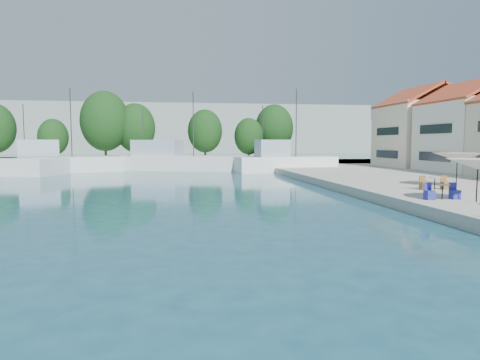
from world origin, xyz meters
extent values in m
cube|color=#AAA799|center=(-8.00, 67.00, 0.30)|extent=(90.00, 16.00, 0.60)
cube|color=gray|center=(-30.00, 160.00, 8.00)|extent=(180.00, 40.00, 16.00)
cube|color=gray|center=(40.00, 180.00, 6.00)|extent=(140.00, 40.00, 12.00)
cube|color=white|center=(24.00, 42.00, 4.10)|extent=(8.00, 8.50, 7.00)
pyramid|color=#B74028|center=(24.00, 42.00, 9.40)|extent=(8.40, 8.80, 1.80)
cube|color=#F3E1C3|center=(24.00, 51.00, 4.35)|extent=(8.60, 8.50, 7.50)
pyramid|color=#B74028|center=(24.00, 51.00, 9.90)|extent=(9.00, 8.80, 1.80)
cube|color=silver|center=(-18.70, 55.69, 0.70)|extent=(14.67, 7.51, 2.20)
cube|color=#8DA2AF|center=(-20.75, 55.10, 2.80)|extent=(4.88, 3.92, 2.00)
cylinder|color=#2D2D2D|center=(-17.34, 56.09, 5.80)|extent=(0.12, 0.12, 8.00)
cylinder|color=#2D2D2D|center=(-22.11, 54.70, 4.80)|extent=(0.10, 0.10, 6.00)
cube|color=silver|center=(-4.80, 57.93, 0.70)|extent=(19.61, 10.63, 2.20)
cube|color=#8DA2AF|center=(-7.51, 58.82, 2.80)|extent=(6.61, 5.39, 2.00)
cylinder|color=#2D2D2D|center=(-2.99, 57.34, 5.80)|extent=(0.12, 0.12, 8.00)
cylinder|color=#2D2D2D|center=(-9.32, 59.42, 4.80)|extent=(0.10, 0.10, 6.00)
cube|color=white|center=(7.80, 52.60, 0.70)|extent=(12.45, 4.90, 2.20)
cube|color=#8DA2AF|center=(6.00, 52.33, 2.80)|extent=(3.95, 2.93, 2.00)
cylinder|color=#2D2D2D|center=(9.00, 52.77, 5.80)|extent=(0.12, 0.12, 8.00)
cylinder|color=#2D2D2D|center=(4.80, 52.15, 4.80)|extent=(0.10, 0.10, 6.00)
cylinder|color=#3F2B19|center=(-22.87, 69.16, 2.01)|extent=(0.36, 0.36, 2.82)
ellipsoid|color=#113613|center=(-22.87, 69.16, 4.27)|extent=(4.29, 4.29, 5.36)
cylinder|color=#3F2B19|center=(-15.38, 68.25, 2.90)|extent=(0.36, 0.36, 4.60)
ellipsoid|color=#113613|center=(-15.38, 68.25, 6.59)|extent=(7.00, 7.00, 8.75)
cylinder|color=#3F2B19|center=(-11.15, 69.27, 2.54)|extent=(0.36, 0.36, 3.89)
ellipsoid|color=#113613|center=(-11.15, 69.27, 5.65)|extent=(5.91, 5.91, 7.39)
cylinder|color=#3F2B19|center=(-0.52, 71.81, 2.41)|extent=(0.36, 0.36, 3.62)
ellipsoid|color=#113613|center=(-0.52, 71.81, 5.30)|extent=(5.50, 5.50, 6.88)
cylinder|color=#3F2B19|center=(5.92, 68.17, 2.08)|extent=(0.36, 0.36, 2.95)
ellipsoid|color=#113613|center=(5.92, 68.17, 4.44)|extent=(4.49, 4.49, 5.61)
cylinder|color=#3F2B19|center=(10.17, 69.28, 2.57)|extent=(0.36, 0.36, 3.94)
ellipsoid|color=#113613|center=(10.17, 69.28, 5.72)|extent=(5.98, 5.98, 7.48)
cylinder|color=black|center=(9.07, 21.70, 1.64)|extent=(0.06, 0.06, 2.09)
cone|color=silver|center=(9.07, 21.70, 2.44)|extent=(2.89, 2.89, 0.50)
cylinder|color=black|center=(12.82, 28.48, 1.70)|extent=(0.06, 0.06, 2.20)
cone|color=beige|center=(12.82, 28.48, 2.55)|extent=(3.13, 3.13, 0.50)
cylinder|color=black|center=(8.04, 22.83, 0.97)|extent=(0.06, 0.06, 0.74)
cylinder|color=tan|center=(8.04, 22.83, 1.34)|extent=(0.70, 0.70, 0.04)
cube|color=navy|center=(8.74, 22.83, 0.83)|extent=(0.42, 0.42, 0.46)
cube|color=navy|center=(7.34, 22.83, 0.83)|extent=(0.42, 0.42, 0.46)
cylinder|color=black|center=(10.38, 27.07, 0.97)|extent=(0.06, 0.06, 0.74)
cylinder|color=tan|center=(10.38, 27.07, 1.34)|extent=(0.70, 0.70, 0.04)
cube|color=brown|center=(11.08, 27.07, 0.83)|extent=(0.42, 0.42, 0.46)
cube|color=brown|center=(9.68, 27.07, 0.83)|extent=(0.42, 0.42, 0.46)
camera|label=1|loc=(-5.27, 3.19, 3.46)|focal=32.00mm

